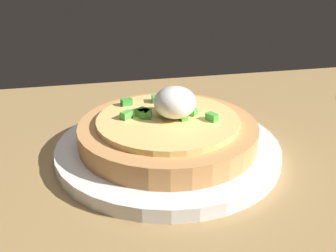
# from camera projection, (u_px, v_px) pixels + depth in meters

# --- Properties ---
(dining_table) EXTENTS (1.17, 0.79, 0.03)m
(dining_table) POSITION_uv_depth(u_px,v_px,m) (232.00, 221.00, 0.35)
(dining_table) COLOR #9D7B4A
(dining_table) RESTS_ON ground
(plate) EXTENTS (0.25, 0.25, 0.01)m
(plate) POSITION_uv_depth(u_px,v_px,m) (168.00, 148.00, 0.43)
(plate) COLOR white
(plate) RESTS_ON dining_table
(pizza) EXTENTS (0.20, 0.20, 0.07)m
(pizza) POSITION_uv_depth(u_px,v_px,m) (168.00, 129.00, 0.42)
(pizza) COLOR tan
(pizza) RESTS_ON plate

